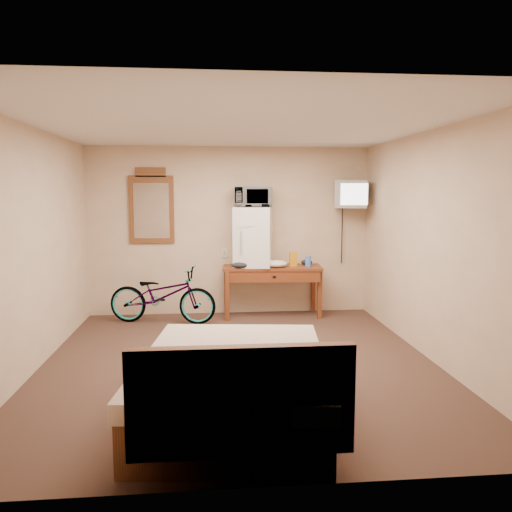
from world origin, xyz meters
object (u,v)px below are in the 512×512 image
at_px(desk, 272,274).
at_px(crt_television, 350,194).
at_px(blue_cup, 308,261).
at_px(bed, 235,386).
at_px(bicycle, 162,295).
at_px(mini_fridge, 253,237).
at_px(microwave, 253,197).
at_px(wall_mirror, 151,207).

bearing_deg(desk, crt_television, 1.18).
xyz_separation_m(desk, crt_television, (1.15, 0.02, 1.16)).
height_order(blue_cup, bed, blue_cup).
relative_size(desk, bicycle, 0.97).
bearing_deg(crt_television, mini_fridge, 179.19).
height_order(microwave, wall_mirror, wall_mirror).
distance_m(mini_fridge, bed, 3.56).
xyz_separation_m(mini_fridge, microwave, (0.00, 0.00, 0.58)).
bearing_deg(bicycle, bed, -152.75).
xyz_separation_m(desk, bed, (-0.73, -3.38, -0.34)).
bearing_deg(wall_mirror, crt_television, -4.93).
distance_m(desk, mini_fridge, 0.62).
bearing_deg(microwave, crt_television, 1.61).
bearing_deg(bed, crt_television, 61.04).
distance_m(blue_cup, crt_television, 1.16).
xyz_separation_m(mini_fridge, crt_television, (1.43, -0.02, 0.62)).
distance_m(microwave, crt_television, 1.43).
relative_size(desk, blue_cup, 9.58).
bearing_deg(blue_cup, mini_fridge, 172.83).
bearing_deg(microwave, bed, -95.06).
bearing_deg(microwave, desk, -6.48).
xyz_separation_m(crt_television, bicycle, (-2.73, -0.25, -1.40)).
bearing_deg(blue_cup, bicycle, -175.29).
relative_size(desk, bed, 0.71).
bearing_deg(mini_fridge, crt_television, -0.81).
height_order(bicycle, bed, bed).
bearing_deg(crt_television, microwave, 179.19).
relative_size(mini_fridge, crt_television, 1.41).
bearing_deg(microwave, bicycle, -165.66).
distance_m(crt_television, bed, 4.17).
height_order(microwave, blue_cup, microwave).
xyz_separation_m(bicycle, bed, (0.85, -3.15, -0.10)).
relative_size(microwave, blue_cup, 3.44).
height_order(mini_fridge, wall_mirror, wall_mirror).
xyz_separation_m(mini_fridge, bed, (-0.45, -3.42, -0.89)).
xyz_separation_m(microwave, blue_cup, (0.80, -0.10, -0.94)).
height_order(blue_cup, crt_television, crt_television).
bearing_deg(blue_cup, crt_television, 7.27).
relative_size(desk, mini_fridge, 1.70).
distance_m(desk, wall_mirror, 2.03).
xyz_separation_m(crt_television, bed, (-1.88, -3.40, -1.50)).
distance_m(microwave, wall_mirror, 1.50).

